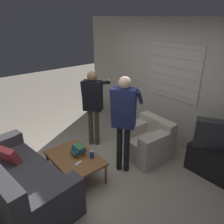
{
  "coord_description": "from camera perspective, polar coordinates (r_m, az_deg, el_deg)",
  "views": [
    {
      "loc": [
        2.64,
        -1.67,
        2.56
      ],
      "look_at": [
        -0.08,
        0.58,
        1.0
      ],
      "focal_mm": 35.0,
      "sensor_mm": 36.0,
      "label": 1
    }
  ],
  "objects": [
    {
      "name": "coffee_table",
      "position": [
        3.78,
        -9.65,
        -11.98
      ],
      "size": [
        1.0,
        0.67,
        0.41
      ],
      "color": "brown",
      "rests_on": "ground_plane"
    },
    {
      "name": "armchair_beige",
      "position": [
        4.35,
        9.21,
        -7.55
      ],
      "size": [
        0.86,
        0.83,
        0.75
      ],
      "rotation": [
        0.0,
        0.0,
        3.07
      ],
      "color": "beige",
      "rests_on": "ground_plane"
    },
    {
      "name": "couch_blue",
      "position": [
        3.68,
        -24.11,
        -16.13
      ],
      "size": [
        2.07,
        1.17,
        0.91
      ],
      "rotation": [
        0.0,
        0.0,
        0.12
      ],
      "color": "#424247",
      "rests_on": "ground_plane"
    },
    {
      "name": "wall_back",
      "position": [
        4.72,
        14.47,
        7.37
      ],
      "size": [
        5.2,
        0.08,
        2.55
      ],
      "color": "#BCB7A8",
      "rests_on": "ground_plane"
    },
    {
      "name": "tv",
      "position": [
        4.02,
        26.38,
        -5.51
      ],
      "size": [
        0.78,
        0.58,
        0.5
      ],
      "rotation": [
        0.0,
        0.0,
        3.68
      ],
      "color": "#2D2D33",
      "rests_on": "tv_stand"
    },
    {
      "name": "tv_stand",
      "position": [
        4.26,
        25.14,
        -11.48
      ],
      "size": [
        0.83,
        0.5,
        0.51
      ],
      "color": "black",
      "rests_on": "ground_plane"
    },
    {
      "name": "ground_plane",
      "position": [
        4.04,
        -5.83,
        -15.66
      ],
      "size": [
        16.0,
        16.0,
        0.0
      ],
      "primitive_type": "plane",
      "color": "#B2A893"
    },
    {
      "name": "person_right_standing",
      "position": [
        3.55,
        3.17,
        -0.75
      ],
      "size": [
        0.48,
        0.77,
        1.73
      ],
      "rotation": [
        0.0,
        0.0,
        0.61
      ],
      "color": "black",
      "rests_on": "ground_plane"
    },
    {
      "name": "soda_can",
      "position": [
        3.68,
        -5.28,
        -10.96
      ],
      "size": [
        0.07,
        0.07,
        0.13
      ],
      "color": "#194C9E",
      "rests_on": "coffee_table"
    },
    {
      "name": "spare_remote",
      "position": [
        3.59,
        -8.78,
        -13.14
      ],
      "size": [
        0.07,
        0.14,
        0.02
      ],
      "rotation": [
        0.0,
        0.0,
        0.22
      ],
      "color": "white",
      "rests_on": "coffee_table"
    },
    {
      "name": "book_stack",
      "position": [
        3.77,
        -8.77,
        -9.81
      ],
      "size": [
        0.24,
        0.23,
        0.17
      ],
      "color": "gold",
      "rests_on": "coffee_table"
    },
    {
      "name": "person_left_standing",
      "position": [
        4.4,
        -4.98,
        2.98
      ],
      "size": [
        0.48,
        0.8,
        1.6
      ],
      "rotation": [
        0.0,
        0.0,
        0.67
      ],
      "color": "#4C4233",
      "rests_on": "ground_plane"
    }
  ]
}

